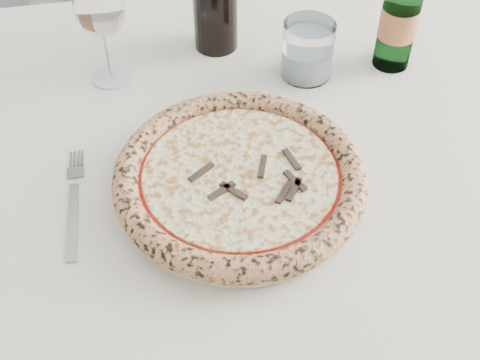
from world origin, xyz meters
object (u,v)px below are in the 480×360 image
Objects in this scene: dining_table at (230,182)px; pizza at (240,177)px; chair_far at (224,1)px; beer_bottle at (400,14)px; plate at (240,186)px; tumbler at (307,53)px; wine_glass at (100,11)px.

pizza reaches higher than dining_table.
chair_far is at bearing 83.98° from pizza.
chair_far is 0.72m from beer_bottle.
beer_bottle is at bearing 40.35° from pizza.
tumbler is at bearing 58.91° from plate.
dining_table is at bearing -46.00° from wine_glass.
pizza is (-0.09, -0.86, 0.25)m from chair_far.
plate is 0.02m from pizza.
wine_glass is 1.86× the size of tumbler.
wine_glass is 0.45m from beer_bottle.
dining_table is 0.15m from pizza.
pizza is at bearing -161.69° from plate.
beer_bottle is at bearing -72.74° from chair_far.
wine_glass is at bearing 121.27° from pizza.
wine_glass reaches higher than dining_table.
plate is at bearing 18.31° from pizza.
dining_table is 4.52× the size of pizza.
tumbler is (0.31, -0.03, -0.08)m from wine_glass.
beer_bottle is (0.28, 0.14, 0.18)m from dining_table.
beer_bottle is at bearing -3.60° from wine_glass.
tumbler is 0.15m from beer_bottle.
beer_bottle is (0.28, 0.24, 0.06)m from pizza.
wine_glass is 0.74× the size of beer_bottle.
chair_far is 5.55× the size of wine_glass.
dining_table is 0.78m from chair_far.
pizza is 1.44× the size of beer_bottle.
beer_bottle reaches higher than dining_table.
dining_table is at bearing 90.00° from plate.
pizza is 0.33m from wine_glass.
chair_far is 0.90m from plate.
plate is (-0.09, -0.86, 0.23)m from chair_far.
chair_far reaches higher than tumbler.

